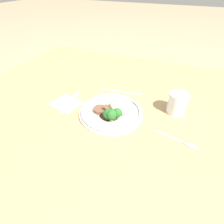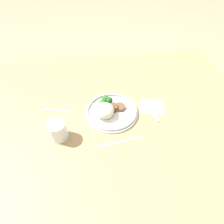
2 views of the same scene
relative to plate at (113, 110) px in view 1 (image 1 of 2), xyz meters
name	(u,v)px [view 1 (image 1 of 2)]	position (x,y,z in m)	size (l,w,h in m)	color
ground_plane	(111,115)	(-0.03, 0.04, -0.06)	(8.00, 8.00, 0.00)	#998466
dining_table	(111,111)	(-0.03, 0.04, -0.04)	(1.52, 1.27, 0.04)	tan
napkin	(66,103)	(-0.23, -0.02, -0.02)	(0.14, 0.13, 0.00)	silver
plate	(113,110)	(0.00, 0.00, 0.00)	(0.27, 0.27, 0.07)	white
juice_glass	(177,104)	(0.24, 0.13, 0.02)	(0.08, 0.08, 0.09)	orange
fork	(72,100)	(-0.22, 0.02, -0.02)	(0.04, 0.19, 0.00)	silver
knife	(123,92)	(-0.03, 0.19, -0.02)	(0.22, 0.04, 0.00)	silver
spoon	(186,143)	(0.30, -0.05, -0.02)	(0.16, 0.04, 0.01)	silver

